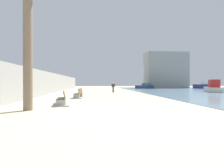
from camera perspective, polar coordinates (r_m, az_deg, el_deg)
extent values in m
plane|color=#C6B793|center=(27.07, -2.88, -2.87)|extent=(120.00, 120.00, 0.00)
cube|color=#9E9E99|center=(27.77, -18.54, 0.24)|extent=(0.80, 64.00, 2.95)
cylinder|color=#7A6651|center=(11.71, -23.91, 10.95)|extent=(0.50, 0.50, 7.38)
cube|color=#9E9E99|center=(12.81, -15.17, -5.40)|extent=(0.62, 0.28, 0.50)
cube|color=#9E9E99|center=(14.20, -14.95, -4.83)|extent=(0.62, 0.28, 0.50)
cube|color=brown|center=(13.49, -15.06, -4.24)|extent=(0.71, 1.65, 0.06)
cube|color=brown|center=(13.46, -14.08, -3.05)|extent=(0.38, 1.61, 0.50)
cube|color=#9E9E99|center=(13.52, -15.05, -5.97)|extent=(1.38, 2.23, 0.08)
cube|color=#9E9E99|center=(18.72, -10.59, -3.57)|extent=(0.62, 0.28, 0.50)
cube|color=#9E9E99|center=(20.08, -9.68, -3.30)|extent=(0.62, 0.28, 0.50)
cube|color=brown|center=(19.39, -10.12, -2.83)|extent=(0.71, 1.65, 0.06)
cube|color=brown|center=(19.32, -9.46, -2.01)|extent=(0.37, 1.61, 0.50)
cube|color=#9E9E99|center=(19.41, -10.12, -4.04)|extent=(1.37, 2.23, 0.08)
cylinder|color=#333338|center=(30.17, 0.49, -1.77)|extent=(0.12, 0.12, 0.81)
cylinder|color=#333338|center=(30.19, 0.25, -1.76)|extent=(0.12, 0.12, 0.81)
cube|color=#333338|center=(30.17, 0.37, -0.45)|extent=(0.35, 0.25, 0.57)
sphere|color=tan|center=(30.16, 0.37, 0.36)|extent=(0.22, 0.22, 0.22)
cylinder|color=#333338|center=(30.13, 0.78, -0.40)|extent=(0.09, 0.09, 0.52)
cylinder|color=#333338|center=(30.20, -0.05, -0.40)|extent=(0.09, 0.09, 0.52)
cube|color=navy|center=(55.42, 25.74, -0.65)|extent=(4.19, 5.39, 1.08)
cube|color=white|center=(55.03, 26.42, 0.38)|extent=(2.31, 2.62, 0.90)
cube|color=navy|center=(51.58, 9.67, -0.85)|extent=(4.41, 5.27, 0.78)
cube|color=#337060|center=(51.07, 10.30, -0.08)|extent=(2.36, 2.60, 0.63)
cylinder|color=silver|center=(51.77, 9.46, 2.55)|extent=(0.12, 0.12, 5.37)
cube|color=beige|center=(34.70, 27.95, -1.49)|extent=(3.41, 5.43, 0.78)
cube|color=red|center=(33.93, 28.25, 0.15)|extent=(1.93, 2.55, 1.21)
cube|color=gray|center=(58.97, 15.72, 3.94)|extent=(12.00, 6.00, 10.42)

